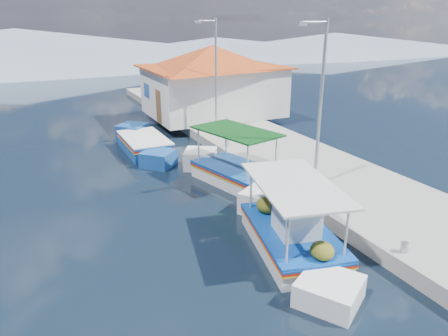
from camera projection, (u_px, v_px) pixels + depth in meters
name	position (u px, v px, depth m)	size (l,w,h in m)	color
ground	(229.00, 248.00, 12.42)	(160.00, 160.00, 0.00)	black
quay	(284.00, 156.00, 19.82)	(5.00, 44.00, 0.50)	gray
bollards	(254.00, 159.00, 18.20)	(0.20, 17.20, 0.30)	#A5A8AD
main_caique	(290.00, 234.00, 12.27)	(3.10, 6.91, 2.34)	white
caique_green_canopy	(235.00, 173.00, 17.34)	(3.08, 6.42, 2.49)	white
caique_blue_hull	(144.00, 146.00, 21.28)	(2.01, 6.71, 1.19)	#194C98
harbor_building	(213.00, 79.00, 26.72)	(10.49, 10.49, 4.40)	silver
lamp_post_near	(319.00, 97.00, 14.64)	(1.21, 0.14, 6.00)	#A5A8AD
lamp_post_far	(214.00, 70.00, 22.28)	(1.21, 0.14, 6.00)	#A5A8AD
mountain_ridge	(103.00, 50.00, 61.92)	(171.40, 96.00, 5.50)	gray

